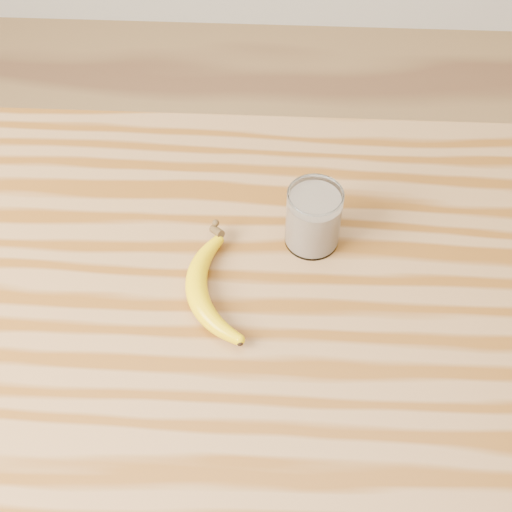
{
  "coord_description": "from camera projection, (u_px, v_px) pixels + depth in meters",
  "views": [
    {
      "loc": [
        0.02,
        -0.57,
        1.75
      ],
      "look_at": [
        -0.01,
        0.06,
        0.93
      ],
      "focal_mm": 50.0,
      "sensor_mm": 36.0,
      "label": 1
    }
  ],
  "objects": [
    {
      "name": "smoothie_glass",
      "position": [
        313.0,
        219.0,
        1.05
      ],
      "size": [
        0.08,
        0.08,
        0.1
      ],
      "color": "white",
      "rests_on": "table"
    },
    {
      "name": "banana",
      "position": [
        196.0,
        292.0,
        1.01
      ],
      "size": [
        0.16,
        0.28,
        0.03
      ],
      "primitive_type": null,
      "rotation": [
        0.0,
        0.0,
        0.24
      ],
      "color": "#EBBE02",
      "rests_on": "table"
    },
    {
      "name": "room",
      "position": [
        267.0,
        32.0,
        0.66
      ],
      "size": [
        4.04,
        4.04,
        2.7
      ],
      "color": "olive",
      "rests_on": "ground"
    },
    {
      "name": "table",
      "position": [
        263.0,
        349.0,
        1.12
      ],
      "size": [
        1.2,
        0.8,
        0.9
      ],
      "color": "olive",
      "rests_on": "ground"
    }
  ]
}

